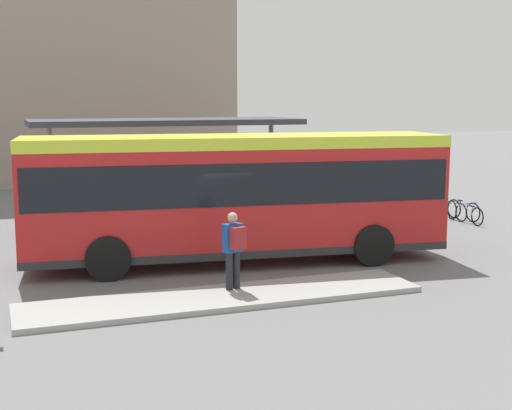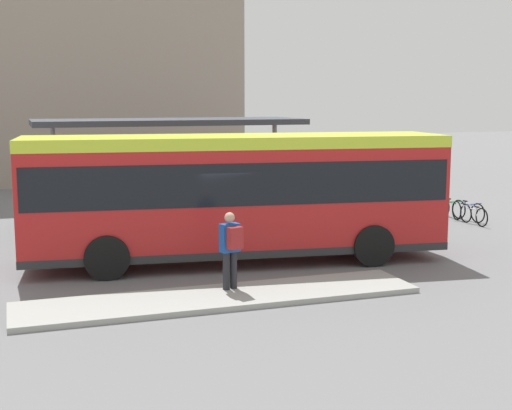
{
  "view_description": "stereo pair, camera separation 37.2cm",
  "coord_description": "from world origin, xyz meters",
  "px_view_note": "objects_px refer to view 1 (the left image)",
  "views": [
    {
      "loc": [
        -5.9,
        -17.41,
        4.29
      ],
      "look_at": [
        0.54,
        0.0,
        1.5
      ],
      "focal_mm": 50.0,
      "sensor_mm": 36.0,
      "label": 1
    },
    {
      "loc": [
        -5.55,
        -17.53,
        4.29
      ],
      "look_at": [
        0.54,
        0.0,
        1.5
      ],
      "focal_mm": 50.0,
      "sensor_mm": 36.0,
      "label": 2
    }
  ],
  "objects_px": {
    "potted_planter_near_shelter": "(286,216)",
    "bicycle_blue": "(463,210)",
    "city_bus": "(237,189)",
    "bicycle_green": "(446,208)",
    "bicycle_white": "(469,214)",
    "pedestrian_waiting": "(234,246)"
  },
  "relations": [
    {
      "from": "bicycle_green",
      "to": "potted_planter_near_shelter",
      "type": "relative_size",
      "value": 1.41
    },
    {
      "from": "bicycle_blue",
      "to": "potted_planter_near_shelter",
      "type": "distance_m",
      "value": 7.0
    },
    {
      "from": "city_bus",
      "to": "bicycle_white",
      "type": "relative_size",
      "value": 7.24
    },
    {
      "from": "pedestrian_waiting",
      "to": "potted_planter_near_shelter",
      "type": "distance_m",
      "value": 7.12
    },
    {
      "from": "bicycle_green",
      "to": "bicycle_blue",
      "type": "bearing_deg",
      "value": 25.38
    },
    {
      "from": "city_bus",
      "to": "bicycle_green",
      "type": "xyz_separation_m",
      "value": [
        9.45,
        4.18,
        -1.59
      ]
    },
    {
      "from": "bicycle_blue",
      "to": "pedestrian_waiting",
      "type": "bearing_deg",
      "value": -66.32
    },
    {
      "from": "potted_planter_near_shelter",
      "to": "bicycle_blue",
      "type": "bearing_deg",
      "value": 3.01
    },
    {
      "from": "bicycle_white",
      "to": "bicycle_blue",
      "type": "height_order",
      "value": "bicycle_blue"
    },
    {
      "from": "bicycle_green",
      "to": "potted_planter_near_shelter",
      "type": "xyz_separation_m",
      "value": [
        -6.77,
        -1.09,
        0.24
      ]
    },
    {
      "from": "city_bus",
      "to": "potted_planter_near_shelter",
      "type": "height_order",
      "value": "city_bus"
    },
    {
      "from": "city_bus",
      "to": "potted_planter_near_shelter",
      "type": "bearing_deg",
      "value": 56.1
    },
    {
      "from": "potted_planter_near_shelter",
      "to": "bicycle_white",
      "type": "bearing_deg",
      "value": -3.02
    },
    {
      "from": "city_bus",
      "to": "potted_planter_near_shelter",
      "type": "distance_m",
      "value": 4.31
    },
    {
      "from": "bicycle_green",
      "to": "city_bus",
      "type": "bearing_deg",
      "value": -57.59
    },
    {
      "from": "bicycle_blue",
      "to": "bicycle_green",
      "type": "height_order",
      "value": "bicycle_blue"
    },
    {
      "from": "potted_planter_near_shelter",
      "to": "city_bus",
      "type": "bearing_deg",
      "value": -130.96
    },
    {
      "from": "bicycle_green",
      "to": "potted_planter_near_shelter",
      "type": "bearing_deg",
      "value": -72.31
    },
    {
      "from": "bicycle_white",
      "to": "bicycle_blue",
      "type": "bearing_deg",
      "value": -22.34
    },
    {
      "from": "pedestrian_waiting",
      "to": "bicycle_white",
      "type": "xyz_separation_m",
      "value": [
        10.45,
        5.68,
        -0.77
      ]
    },
    {
      "from": "bicycle_green",
      "to": "potted_planter_near_shelter",
      "type": "distance_m",
      "value": 6.86
    },
    {
      "from": "city_bus",
      "to": "bicycle_green",
      "type": "bearing_deg",
      "value": 30.92
    }
  ]
}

